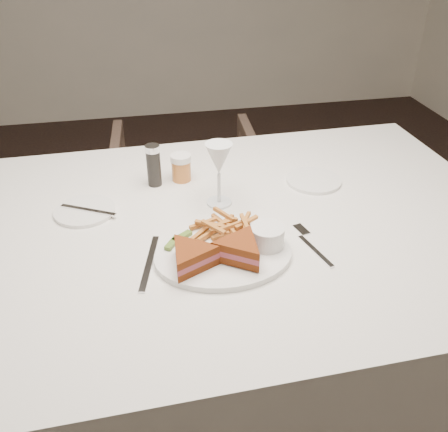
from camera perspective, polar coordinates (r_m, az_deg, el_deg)
ground at (r=1.97m, az=-9.74°, el=-15.44°), size 5.00×5.00×0.00m
table at (r=1.52m, az=-0.38°, el=-12.68°), size 1.58×1.07×0.75m
chair_far at (r=2.27m, az=-4.24°, el=2.64°), size 0.68×0.64×0.66m
table_setting at (r=1.21m, az=-0.90°, el=-0.68°), size 0.81×0.61×0.18m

